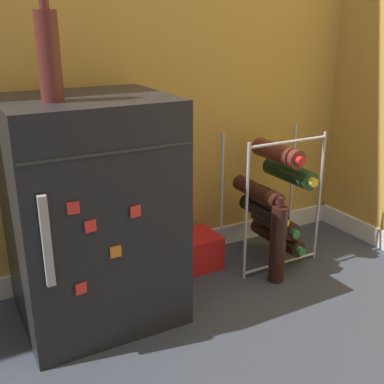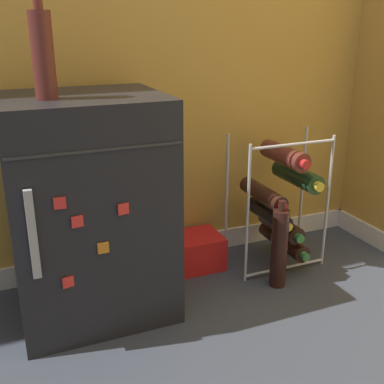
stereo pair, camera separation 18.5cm
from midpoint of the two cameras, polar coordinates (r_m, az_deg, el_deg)
ground_plane at (r=1.70m, az=7.71°, el=-17.50°), size 14.00×14.00×0.00m
mini_fridge at (r=1.71m, az=-9.10°, el=-2.00°), size 0.54×0.48×0.79m
wine_rack at (r=2.10m, az=13.02°, el=-1.05°), size 0.40×0.33×0.58m
soda_box at (r=2.11m, az=2.81°, el=-7.07°), size 0.23×0.19×0.14m
fridge_top_bottle at (r=1.52m, az=-13.86°, el=15.54°), size 0.07×0.07×0.30m
loose_bottle_floor at (r=1.97m, az=12.99°, el=-6.53°), size 0.07×0.07×0.37m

